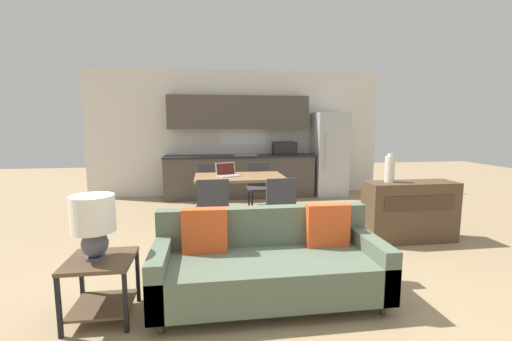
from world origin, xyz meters
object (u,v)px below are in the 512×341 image
object	(u,v)px
dining_chair_far_right	(259,185)
vase	(390,169)
dining_table	(239,181)
laptop	(227,173)
credenza	(410,211)
dining_chair_near_right	(278,206)
couch	(268,264)
table_lamp	(93,221)
side_table	(101,278)
dining_chair_far_left	(210,186)
refrigerator	(329,154)
dining_chair_near_left	(212,207)

from	to	relation	value
dining_chair_far_right	vase	bearing A→B (deg)	-52.28
dining_table	vase	bearing A→B (deg)	-26.65
dining_table	laptop	bearing A→B (deg)	172.07
credenza	dining_chair_near_right	world-z (taller)	dining_chair_near_right
couch	table_lamp	bearing A→B (deg)	-175.22
credenza	laptop	distance (m)	2.61
side_table	dining_chair_far_right	world-z (taller)	dining_chair_far_right
couch	dining_chair_far_left	distance (m)	3.08
refrigerator	dining_chair_near_right	distance (m)	3.37
laptop	dining_chair_far_right	bearing A→B (deg)	29.75
table_lamp	dining_chair_far_right	distance (m)	3.65
dining_table	couch	bearing A→B (deg)	-88.98
dining_chair_near_right	laptop	xyz separation A→B (m)	(-0.62, 0.82, 0.34)
refrigerator	credenza	world-z (taller)	refrigerator
credenza	laptop	xyz separation A→B (m)	(-2.37, 1.02, 0.43)
credenza	dining_chair_far_right	bearing A→B (deg)	134.46
credenza	dining_chair_near_left	distance (m)	2.62
laptop	table_lamp	bearing A→B (deg)	-138.62
refrigerator	couch	world-z (taller)	refrigerator
refrigerator	table_lamp	bearing A→B (deg)	-128.70
couch	dining_chair_near_left	distance (m)	1.57
dining_table	dining_chair_near_right	xyz separation A→B (m)	(0.44, -0.79, -0.21)
dining_chair_far_right	dining_chair_near_left	distance (m)	1.77
couch	vase	bearing A→B (deg)	34.94
dining_table	vase	distance (m)	2.13
dining_table	laptop	size ratio (longest dim) A/B	3.41
refrigerator	table_lamp	distance (m)	5.67
vase	dining_chair_near_right	distance (m)	1.54
side_table	dining_chair_far_right	xyz separation A→B (m)	(1.76, 3.17, 0.15)
table_lamp	dining_chair_far_right	bearing A→B (deg)	60.41
dining_table	credenza	xyz separation A→B (m)	(2.19, -1.00, -0.30)
vase	dining_chair_far_right	size ratio (longest dim) A/B	0.43
table_lamp	dining_chair_near_right	xyz separation A→B (m)	(1.81, 1.57, -0.32)
refrigerator	dining_chair_near_right	size ratio (longest dim) A/B	2.06
refrigerator	dining_table	bearing A→B (deg)	-136.53
couch	dining_chair_near_left	xyz separation A→B (m)	(-0.46, 1.49, 0.17)
dining_chair_near_right	dining_table	bearing A→B (deg)	-67.29
credenza	dining_chair_far_right	size ratio (longest dim) A/B	1.38
side_table	dining_chair_near_right	xyz separation A→B (m)	(1.77, 1.57, 0.15)
dining_table	dining_chair_near_right	world-z (taller)	dining_chair_near_right
dining_chair_near_left	dining_chair_near_right	bearing A→B (deg)	174.60
couch	side_table	distance (m)	1.38
couch	side_table	xyz separation A→B (m)	(-1.38, -0.12, 0.01)
dining_chair_far_left	dining_table	bearing A→B (deg)	-66.92
refrigerator	dining_chair_near_left	world-z (taller)	refrigerator
couch	dining_chair_far_right	distance (m)	3.07
table_lamp	dining_chair_near_left	distance (m)	1.89
dining_chair_near_right	dining_chair_far_right	bearing A→B (deg)	-95.67
refrigerator	dining_chair_near_left	size ratio (longest dim) A/B	2.06
side_table	laptop	bearing A→B (deg)	64.23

